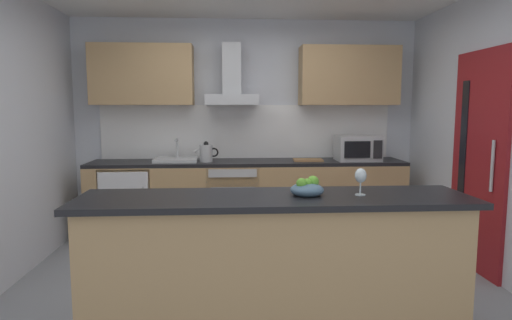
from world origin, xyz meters
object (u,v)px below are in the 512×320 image
object	(u,v)px
sink	(176,159)
range_hood	(232,86)
kettle	(206,153)
wine_glass	(361,177)
refrigerator	(130,202)
oven	(233,198)
fruit_bowl	(307,188)
chopping_board	(308,160)
microwave	(358,148)

from	to	relation	value
sink	range_hood	xyz separation A→B (m)	(0.65, 0.12, 0.86)
kettle	wine_glass	size ratio (longest dim) A/B	1.62
refrigerator	kettle	distance (m)	1.08
wine_glass	oven	bearing A→B (deg)	109.28
kettle	oven	bearing A→B (deg)	6.33
refrigerator	wine_glass	world-z (taller)	wine_glass
fruit_bowl	refrigerator	bearing A→B (deg)	125.94
oven	chopping_board	size ratio (longest dim) A/B	2.35
sink	chopping_board	world-z (taller)	sink
range_hood	fruit_bowl	world-z (taller)	range_hood
microwave	sink	world-z (taller)	microwave
sink	wine_glass	size ratio (longest dim) A/B	2.81
kettle	range_hood	xyz separation A→B (m)	(0.30, 0.16, 0.78)
oven	wine_glass	world-z (taller)	wine_glass
fruit_bowl	chopping_board	bearing A→B (deg)	79.42
microwave	wine_glass	bearing A→B (deg)	-106.30
chopping_board	range_hood	bearing A→B (deg)	170.30
sink	chopping_board	bearing A→B (deg)	-1.28
range_hood	chopping_board	xyz separation A→B (m)	(0.90, -0.15, -0.88)
oven	range_hood	size ratio (longest dim) A/B	1.11
refrigerator	chopping_board	xyz separation A→B (m)	(2.10, -0.02, 0.49)
oven	sink	distance (m)	0.81
microwave	kettle	size ratio (longest dim) A/B	1.73
sink	microwave	bearing A→B (deg)	-1.04
range_hood	chopping_board	size ratio (longest dim) A/B	2.12
fruit_bowl	chopping_board	world-z (taller)	fruit_bowl
wine_glass	chopping_board	world-z (taller)	wine_glass
oven	fruit_bowl	size ratio (longest dim) A/B	3.64
refrigerator	kettle	xyz separation A→B (m)	(0.90, -0.03, 0.58)
sink	oven	bearing A→B (deg)	-0.96
fruit_bowl	chopping_board	distance (m)	2.33
oven	refrigerator	bearing A→B (deg)	-179.87
sink	chopping_board	distance (m)	1.55
kettle	range_hood	size ratio (longest dim) A/B	0.40
microwave	wine_glass	distance (m)	2.40
sink	wine_glass	bearing A→B (deg)	-57.91
chopping_board	oven	bearing A→B (deg)	178.49
refrigerator	fruit_bowl	bearing A→B (deg)	-54.06
refrigerator	range_hood	size ratio (longest dim) A/B	1.18
sink	fruit_bowl	distance (m)	2.58
range_hood	chopping_board	bearing A→B (deg)	-9.70
kettle	range_hood	bearing A→B (deg)	28.27
refrigerator	range_hood	world-z (taller)	range_hood
kettle	microwave	bearing A→B (deg)	0.19
refrigerator	chopping_board	bearing A→B (deg)	-0.57
kettle	fruit_bowl	bearing A→B (deg)	-71.31
wine_glass	microwave	bearing A→B (deg)	73.70
sink	wine_glass	world-z (taller)	sink
range_hood	fruit_bowl	xyz separation A→B (m)	(0.47, -2.44, -0.79)
oven	chopping_board	world-z (taller)	chopping_board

